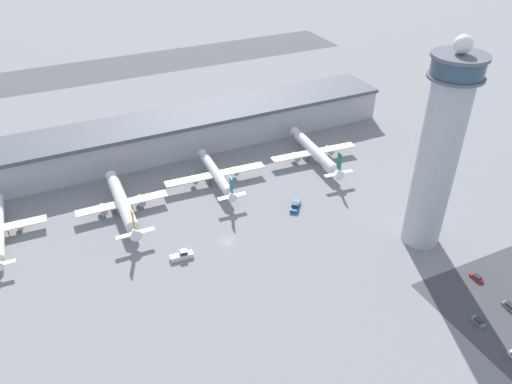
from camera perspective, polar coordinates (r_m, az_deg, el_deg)
name	(u,v)px	position (r m, az deg, el deg)	size (l,w,h in m)	color
ground_plane	(228,242)	(167.12, -3.25, -5.74)	(1000.00, 1000.00, 0.00)	gray
terminal_building	(164,136)	(219.58, -10.52, 6.34)	(207.09, 25.00, 15.38)	#B2B2B7
runway_strip	(109,69)	(330.43, -16.50, 13.32)	(310.63, 44.00, 0.01)	#515154
control_tower	(439,151)	(159.61, 20.16, 4.37)	(15.75, 15.75, 68.00)	#ADB2BC
airplane_gate_bravo	(122,203)	(184.00, -15.02, -1.25)	(32.63, 41.78, 13.90)	white
airplane_gate_charlie	(216,174)	(194.78, -4.57, 2.04)	(40.48, 37.01, 12.52)	silver
airplane_gate_delta	(315,152)	(211.57, 6.76, 4.60)	(38.32, 42.02, 13.74)	white
service_truck_catering	(295,206)	(182.86, 4.51, -1.61)	(7.09, 7.58, 2.47)	black
service_truck_fuel	(182,256)	(161.74, -8.46, -7.21)	(7.53, 2.77, 2.86)	black
car_blue_compact	(476,278)	(166.95, 23.88, -8.95)	(1.73, 4.21, 1.47)	black
car_maroon_suv	(478,321)	(153.49, 24.08, -13.36)	(1.94, 4.16, 1.35)	black
car_black_suv	(510,307)	(161.32, 26.99, -11.60)	(1.92, 4.49, 1.56)	black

